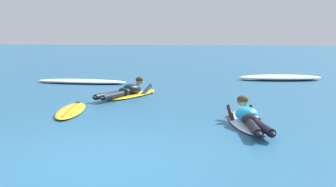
% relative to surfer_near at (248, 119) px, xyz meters
% --- Properties ---
extents(ground_plane, '(120.00, 120.00, 0.00)m').
position_rel_surfer_near_xyz_m(ground_plane, '(-1.89, 7.48, -0.14)').
color(ground_plane, '#235B84').
extents(surfer_near, '(0.98, 2.59, 0.53)m').
position_rel_surfer_near_xyz_m(surfer_near, '(0.00, 0.00, 0.00)').
color(surfer_near, silver).
rests_on(surfer_near, ground).
extents(surfer_far, '(1.24, 2.68, 0.54)m').
position_rel_surfer_near_xyz_m(surfer_far, '(-3.11, 3.50, -0.00)').
color(surfer_far, yellow).
rests_on(surfer_far, ground).
extents(drifting_surfboard, '(0.97, 2.27, 0.16)m').
position_rel_surfer_near_xyz_m(drifting_surfboard, '(-3.73, 0.96, -0.10)').
color(drifting_surfboard, yellow).
rests_on(drifting_surfboard, ground).
extents(whitewater_front, '(3.09, 1.60, 0.19)m').
position_rel_surfer_near_xyz_m(whitewater_front, '(1.19, 8.91, -0.05)').
color(whitewater_front, white).
rests_on(whitewater_front, ground).
extents(whitewater_mid_left, '(3.20, 0.93, 0.14)m').
position_rel_surfer_near_xyz_m(whitewater_mid_left, '(-5.56, 6.56, -0.07)').
color(whitewater_mid_left, white).
rests_on(whitewater_mid_left, ground).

